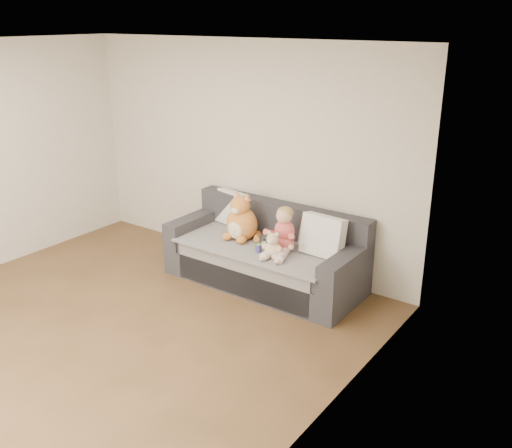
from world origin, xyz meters
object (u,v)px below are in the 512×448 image
(teddy_bear, at_px, (273,247))
(plush_cat, at_px, (241,221))
(sippy_cup, at_px, (259,247))
(toddler, at_px, (283,234))
(sofa, at_px, (266,256))

(teddy_bear, bearing_deg, plush_cat, 150.43)
(plush_cat, bearing_deg, sippy_cup, -30.15)
(toddler, xyz_separation_m, sippy_cup, (-0.20, -0.15, -0.15))
(sippy_cup, bearing_deg, toddler, 37.81)
(sofa, relative_size, plush_cat, 3.93)
(plush_cat, bearing_deg, teddy_bear, -23.89)
(plush_cat, relative_size, sippy_cup, 5.11)
(toddler, distance_m, sippy_cup, 0.29)
(toddler, distance_m, plush_cat, 0.59)
(sofa, xyz_separation_m, sippy_cup, (0.09, -0.26, 0.22))
(toddler, height_order, plush_cat, plush_cat)
(toddler, distance_m, teddy_bear, 0.20)
(plush_cat, xyz_separation_m, sippy_cup, (0.39, -0.21, -0.15))
(teddy_bear, bearing_deg, sippy_cup, 164.75)
(teddy_bear, bearing_deg, sofa, 126.77)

